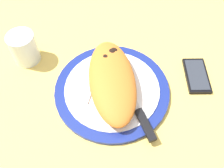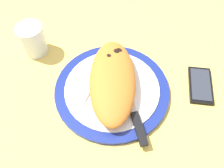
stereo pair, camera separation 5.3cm
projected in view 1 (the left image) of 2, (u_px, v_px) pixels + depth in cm
name	position (u px, v px, depth cm)	size (l,w,h in cm)	color
ground_plane	(112.00, 94.00, 73.39)	(150.00, 150.00, 3.00)	#DBB756
plate	(112.00, 90.00, 71.54)	(32.45, 32.45, 1.54)	navy
calzone	(113.00, 80.00, 68.91)	(30.30, 17.65, 5.62)	orange
fork	(90.00, 86.00, 71.05)	(15.08, 4.09, 0.40)	silver
knife	(140.00, 114.00, 65.75)	(22.01, 10.98, 1.20)	silver
smartphone	(197.00, 75.00, 74.53)	(12.75, 7.16, 1.16)	black
water_glass	(25.00, 49.00, 75.50)	(7.96, 7.96, 9.65)	silver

